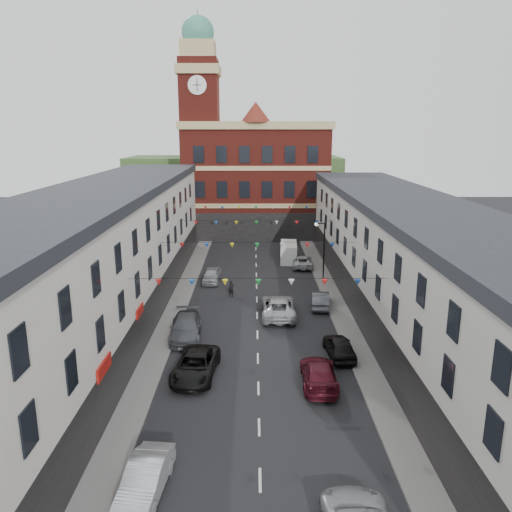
{
  "coord_description": "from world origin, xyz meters",
  "views": [
    {
      "loc": [
        -0.26,
        -34.73,
        14.83
      ],
      "look_at": [
        -0.08,
        6.51,
        4.45
      ],
      "focal_mm": 35.0,
      "sensor_mm": 36.0,
      "label": 1
    }
  ],
  "objects_px": {
    "car_right_d": "(339,346)",
    "car_right_e": "(321,299)",
    "car_right_f": "(302,261)",
    "moving_car": "(278,307)",
    "car_left_d": "(186,327)",
    "street_lamp": "(322,243)",
    "car_left_e": "(212,275)",
    "car_left_b": "(145,479)",
    "car_left_c": "(196,365)",
    "car_right_c": "(319,374)",
    "white_van": "(289,252)",
    "pedestrian": "(231,289)"
  },
  "relations": [
    {
      "from": "car_left_e",
      "to": "street_lamp",
      "type": "bearing_deg",
      "value": 5.31
    },
    {
      "from": "car_left_c",
      "to": "car_right_c",
      "type": "relative_size",
      "value": 1.05
    },
    {
      "from": "car_left_d",
      "to": "car_right_d",
      "type": "height_order",
      "value": "car_left_d"
    },
    {
      "from": "car_left_c",
      "to": "car_left_d",
      "type": "relative_size",
      "value": 0.98
    },
    {
      "from": "car_right_e",
      "to": "car_left_e",
      "type": "bearing_deg",
      "value": -29.32
    },
    {
      "from": "car_right_e",
      "to": "pedestrian",
      "type": "bearing_deg",
      "value": -12.67
    },
    {
      "from": "car_right_e",
      "to": "car_right_c",
      "type": "bearing_deg",
      "value": 89.35
    },
    {
      "from": "street_lamp",
      "to": "car_right_d",
      "type": "height_order",
      "value": "street_lamp"
    },
    {
      "from": "car_left_c",
      "to": "car_left_e",
      "type": "bearing_deg",
      "value": 97.09
    },
    {
      "from": "car_left_b",
      "to": "car_right_e",
      "type": "height_order",
      "value": "car_left_b"
    },
    {
      "from": "car_left_d",
      "to": "car_right_f",
      "type": "xyz_separation_m",
      "value": [
        10.41,
        19.49,
        -0.13
      ]
    },
    {
      "from": "car_right_f",
      "to": "moving_car",
      "type": "distance_m",
      "value": 15.53
    },
    {
      "from": "car_left_e",
      "to": "car_right_c",
      "type": "relative_size",
      "value": 0.83
    },
    {
      "from": "car_left_c",
      "to": "pedestrian",
      "type": "xyz_separation_m",
      "value": [
        1.53,
        15.34,
        0.04
      ]
    },
    {
      "from": "car_left_b",
      "to": "car_right_c",
      "type": "height_order",
      "value": "car_right_c"
    },
    {
      "from": "street_lamp",
      "to": "car_right_d",
      "type": "distance_m",
      "value": 18.01
    },
    {
      "from": "car_left_d",
      "to": "car_right_f",
      "type": "distance_m",
      "value": 22.09
    },
    {
      "from": "car_left_b",
      "to": "car_right_f",
      "type": "bearing_deg",
      "value": 80.18
    },
    {
      "from": "car_right_f",
      "to": "moving_car",
      "type": "xyz_separation_m",
      "value": [
        -3.4,
        -15.15,
        0.16
      ]
    },
    {
      "from": "car_left_d",
      "to": "car_right_d",
      "type": "xyz_separation_m",
      "value": [
        10.77,
        -3.26,
        -0.06
      ]
    },
    {
      "from": "white_van",
      "to": "pedestrian",
      "type": "relative_size",
      "value": 3.11
    },
    {
      "from": "street_lamp",
      "to": "car_right_e",
      "type": "relative_size",
      "value": 1.43
    },
    {
      "from": "car_right_e",
      "to": "street_lamp",
      "type": "bearing_deg",
      "value": -90.27
    },
    {
      "from": "car_right_d",
      "to": "car_right_e",
      "type": "height_order",
      "value": "car_right_d"
    },
    {
      "from": "car_left_d",
      "to": "car_right_c",
      "type": "bearing_deg",
      "value": -42.23
    },
    {
      "from": "car_left_b",
      "to": "car_left_c",
      "type": "distance_m",
      "value": 10.37
    },
    {
      "from": "car_right_d",
      "to": "moving_car",
      "type": "distance_m",
      "value": 8.47
    },
    {
      "from": "car_left_e",
      "to": "pedestrian",
      "type": "relative_size",
      "value": 2.7
    },
    {
      "from": "car_right_c",
      "to": "car_right_f",
      "type": "relative_size",
      "value": 1.07
    },
    {
      "from": "car_right_f",
      "to": "car_left_b",
      "type": "bearing_deg",
      "value": 77.22
    },
    {
      "from": "street_lamp",
      "to": "car_left_b",
      "type": "xyz_separation_m",
      "value": [
        -11.36,
        -30.8,
        -3.19
      ]
    },
    {
      "from": "car_right_c",
      "to": "car_left_c",
      "type": "bearing_deg",
      "value": -6.8
    },
    {
      "from": "car_left_c",
      "to": "moving_car",
      "type": "relative_size",
      "value": 0.9
    },
    {
      "from": "car_right_d",
      "to": "white_van",
      "type": "relative_size",
      "value": 0.88
    },
    {
      "from": "street_lamp",
      "to": "car_right_f",
      "type": "distance_m",
      "value": 6.17
    },
    {
      "from": "car_left_b",
      "to": "moving_car",
      "type": "height_order",
      "value": "moving_car"
    },
    {
      "from": "car_right_c",
      "to": "car_right_e",
      "type": "bearing_deg",
      "value": -96.34
    },
    {
      "from": "street_lamp",
      "to": "car_left_e",
      "type": "height_order",
      "value": "street_lamp"
    },
    {
      "from": "car_left_e",
      "to": "pedestrian",
      "type": "distance_m",
      "value": 5.06
    },
    {
      "from": "car_left_c",
      "to": "white_van",
      "type": "xyz_separation_m",
      "value": [
        7.68,
        28.26,
        0.33
      ]
    },
    {
      "from": "street_lamp",
      "to": "car_left_e",
      "type": "distance_m",
      "value": 11.52
    },
    {
      "from": "car_left_e",
      "to": "white_van",
      "type": "distance_m",
      "value": 11.77
    },
    {
      "from": "car_right_d",
      "to": "car_right_e",
      "type": "distance_m",
      "value": 9.72
    },
    {
      "from": "car_right_e",
      "to": "car_left_c",
      "type": "bearing_deg",
      "value": 60.36
    },
    {
      "from": "car_left_c",
      "to": "car_right_d",
      "type": "bearing_deg",
      "value": 21.8
    },
    {
      "from": "car_left_e",
      "to": "pedestrian",
      "type": "height_order",
      "value": "pedestrian"
    },
    {
      "from": "car_left_d",
      "to": "pedestrian",
      "type": "height_order",
      "value": "car_left_d"
    },
    {
      "from": "car_left_d",
      "to": "car_right_c",
      "type": "distance_m",
      "value": 11.4
    },
    {
      "from": "street_lamp",
      "to": "moving_car",
      "type": "xyz_separation_m",
      "value": [
        -4.81,
        -10.1,
        -3.09
      ]
    },
    {
      "from": "car_right_c",
      "to": "car_right_e",
      "type": "xyz_separation_m",
      "value": [
        1.88,
        13.6,
        -0.04
      ]
    }
  ]
}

